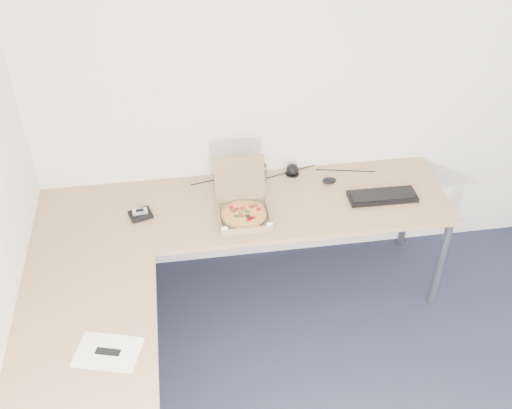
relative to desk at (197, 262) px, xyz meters
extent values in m
cube|color=tan|center=(0.32, 0.43, 0.01)|extent=(2.50, 0.70, 0.03)
cube|color=tan|center=(-0.58, -0.67, 0.01)|extent=(0.70, 1.50, 0.03)
cylinder|color=gray|center=(1.52, 0.73, -0.35)|extent=(0.05, 0.05, 0.70)
cube|color=#9C784E|center=(0.30, 0.30, 0.03)|extent=(0.30, 0.30, 0.01)
cube|color=#9C784E|center=(0.30, 0.47, 0.19)|extent=(0.30, 0.06, 0.30)
cylinder|color=tan|center=(0.30, 0.30, 0.05)|extent=(0.27, 0.27, 0.02)
cylinder|color=#C23C26|center=(0.30, 0.30, 0.06)|extent=(0.23, 0.23, 0.00)
cylinder|color=white|center=(0.46, 0.67, 0.09)|extent=(0.06, 0.06, 0.11)
cube|color=black|center=(1.17, 0.37, 0.04)|extent=(0.42, 0.16, 0.03)
ellipsoid|color=black|center=(0.89, 0.58, 0.05)|extent=(0.11, 0.09, 0.03)
cube|color=black|center=(-0.30, 0.41, 0.04)|extent=(0.15, 0.14, 0.02)
cube|color=#B2B5BA|center=(-0.30, 0.42, 0.06)|extent=(0.09, 0.06, 0.02)
cube|color=white|center=(-0.45, -0.58, 0.03)|extent=(0.34, 0.28, 0.00)
ellipsoid|color=black|center=(0.67, 0.70, 0.07)|extent=(0.09, 0.09, 0.08)
camera|label=1|loc=(-0.04, -2.45, 2.29)|focal=42.43mm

